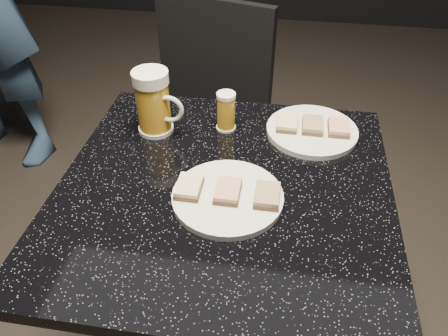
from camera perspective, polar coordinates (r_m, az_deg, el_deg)
The scene contains 8 objects.
plate_large at distance 0.88m, azimuth 0.47°, elevation -3.82°, with size 0.23×0.23×0.01m, color white.
plate_small at distance 1.09m, azimuth 11.40°, elevation 4.79°, with size 0.22×0.22×0.01m, color white.
table at distance 1.09m, azimuth 0.00°, elevation -11.91°, with size 0.70×0.70×0.75m.
beer_mug at distance 1.05m, azimuth -9.16°, elevation 8.47°, with size 0.12×0.09×0.16m.
beer_tumbler at distance 1.06m, azimuth 0.27°, elevation 7.39°, with size 0.05×0.05×0.10m.
chair at distance 1.59m, azimuth -3.20°, elevation 6.68°, with size 0.54×0.54×0.89m.
canapes_on_plate_large at distance 0.87m, azimuth 0.48°, elevation -3.04°, with size 0.21×0.07×0.02m.
canapes_on_plate_small at distance 1.08m, azimuth 11.50°, elevation 5.50°, with size 0.17×0.07×0.02m.
Camera 1 is at (0.11, -0.68, 1.36)m, focal length 35.00 mm.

